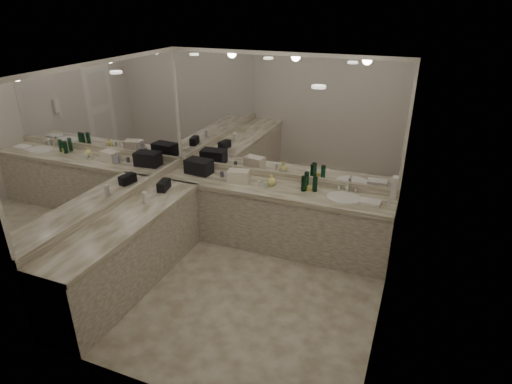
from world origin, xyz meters
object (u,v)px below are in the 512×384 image
at_px(hand_towel, 370,202).
at_px(wall_phone, 394,187).
at_px(sink, 344,198).
at_px(soap_bottle_a, 233,173).
at_px(cream_cosmetic_case, 239,176).
at_px(black_toiletry_bag, 199,166).
at_px(soap_bottle_b, 228,175).
at_px(soap_bottle_c, 272,180).

bearing_deg(hand_towel, wall_phone, -58.14).
xyz_separation_m(sink, soap_bottle_a, (-1.55, 0.04, 0.10)).
xyz_separation_m(cream_cosmetic_case, hand_towel, (1.78, -0.05, -0.06)).
distance_m(wall_phone, black_toiletry_bag, 2.79).
distance_m(black_toiletry_bag, soap_bottle_b, 0.52).
distance_m(wall_phone, cream_cosmetic_case, 2.15).
bearing_deg(black_toiletry_bag, sink, -1.52).
bearing_deg(soap_bottle_c, soap_bottle_a, 179.15).
height_order(black_toiletry_bag, cream_cosmetic_case, black_toiletry_bag).
relative_size(sink, soap_bottle_c, 2.84).
bearing_deg(hand_towel, soap_bottle_a, 176.93).
bearing_deg(wall_phone, soap_bottle_a, 165.89).
relative_size(sink, black_toiletry_bag, 1.19).
height_order(sink, soap_bottle_a, soap_bottle_a).
bearing_deg(wall_phone, cream_cosmetic_case, 166.49).
relative_size(sink, soap_bottle_b, 2.69).
distance_m(cream_cosmetic_case, hand_towel, 1.79).
relative_size(black_toiletry_bag, soap_bottle_a, 1.96).
bearing_deg(cream_cosmetic_case, soap_bottle_c, -7.04).
distance_m(hand_towel, soap_bottle_b, 1.92).
xyz_separation_m(hand_towel, soap_bottle_c, (-1.32, 0.09, 0.06)).
distance_m(sink, soap_bottle_c, 0.99).
relative_size(sink, cream_cosmetic_case, 1.53).
bearing_deg(sink, soap_bottle_b, -178.64).
bearing_deg(soap_bottle_a, soap_bottle_b, -115.22).
relative_size(black_toiletry_bag, soap_bottle_b, 2.27).
relative_size(wall_phone, black_toiletry_bag, 0.65).
bearing_deg(hand_towel, black_toiletry_bag, 177.32).
relative_size(sink, soap_bottle_a, 2.33).
relative_size(cream_cosmetic_case, hand_towel, 1.12).
bearing_deg(sink, wall_phone, -39.57).
bearing_deg(sink, soap_bottle_c, 178.01).
xyz_separation_m(sink, black_toiletry_bag, (-2.10, 0.06, 0.11)).
xyz_separation_m(wall_phone, soap_bottle_b, (-2.20, 0.46, -0.37)).
xyz_separation_m(wall_phone, black_toiletry_bag, (-2.71, 0.56, -0.34)).
relative_size(wall_phone, soap_bottle_c, 1.55).
xyz_separation_m(sink, cream_cosmetic_case, (-1.45, -0.01, 0.09)).
bearing_deg(black_toiletry_bag, soap_bottle_b, -10.36).
bearing_deg(soap_bottle_b, black_toiletry_bag, 169.64).
height_order(cream_cosmetic_case, soap_bottle_c, cream_cosmetic_case).
relative_size(sink, hand_towel, 1.72).
xyz_separation_m(hand_towel, soap_bottle_a, (-1.89, 0.10, 0.07)).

